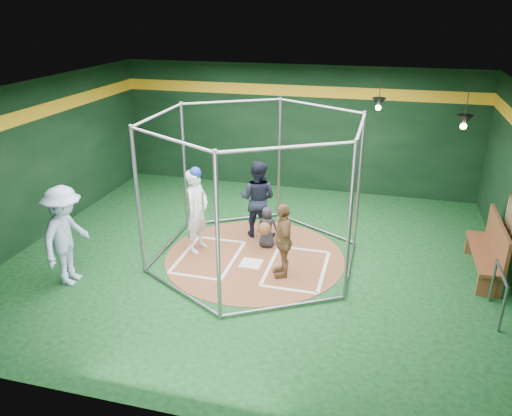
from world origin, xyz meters
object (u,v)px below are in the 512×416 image
(dugout_bench, at_px, (490,248))
(umpire, at_px, (258,199))
(batter_figure, at_px, (197,210))
(visitor_leopard, at_px, (283,240))

(dugout_bench, bearing_deg, umpire, 173.30)
(batter_figure, bearing_deg, umpire, 44.77)
(dugout_bench, bearing_deg, visitor_leopard, -164.63)
(batter_figure, relative_size, umpire, 1.05)
(batter_figure, height_order, dugout_bench, batter_figure)
(batter_figure, height_order, umpire, batter_figure)
(batter_figure, height_order, visitor_leopard, batter_figure)
(visitor_leopard, height_order, umpire, umpire)
(umpire, height_order, dugout_bench, umpire)
(visitor_leopard, relative_size, dugout_bench, 0.77)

